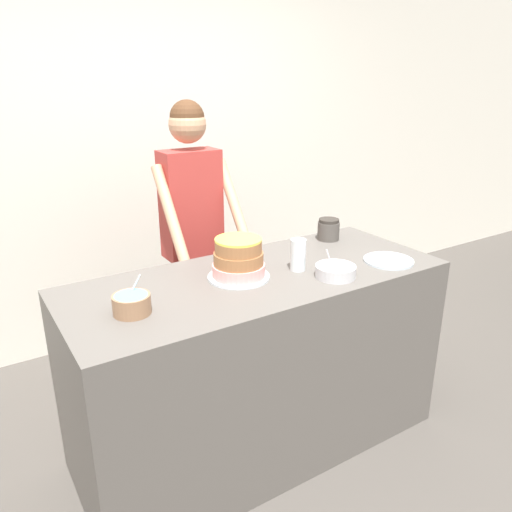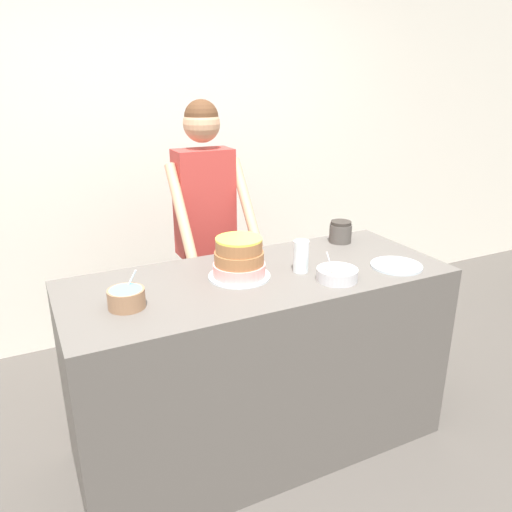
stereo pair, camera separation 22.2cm
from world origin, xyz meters
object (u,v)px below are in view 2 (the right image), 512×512
(frosting_bowl_pink, at_px, (337,274))
(frosting_bowl_blue, at_px, (126,298))
(cake, at_px, (239,259))
(drinking_glass, at_px, (301,256))
(stoneware_jar, at_px, (340,232))
(ceramic_plate, at_px, (396,266))
(person_baker, at_px, (205,213))

(frosting_bowl_pink, bearing_deg, frosting_bowl_blue, 171.40)
(cake, relative_size, drinking_glass, 1.87)
(drinking_glass, xyz_separation_m, stoneware_jar, (0.43, 0.28, -0.02))
(drinking_glass, distance_m, stoneware_jar, 0.51)
(cake, distance_m, ceramic_plate, 0.77)
(person_baker, height_order, frosting_bowl_pink, person_baker)
(person_baker, height_order, frosting_bowl_blue, person_baker)
(person_baker, xyz_separation_m, drinking_glass, (0.19, -0.76, -0.05))
(frosting_bowl_pink, height_order, drinking_glass, same)
(cake, distance_m, frosting_bowl_blue, 0.54)
(cake, xyz_separation_m, frosting_bowl_blue, (-0.53, -0.09, -0.04))
(frosting_bowl_blue, distance_m, drinking_glass, 0.82)
(person_baker, xyz_separation_m, cake, (-0.10, -0.69, -0.04))
(person_baker, relative_size, frosting_bowl_blue, 11.39)
(cake, distance_m, stoneware_jar, 0.75)
(frosting_bowl_pink, bearing_deg, person_baker, 106.78)
(cake, xyz_separation_m, stoneware_jar, (0.71, 0.22, -0.03))
(ceramic_plate, bearing_deg, drinking_glass, 160.95)
(frosting_bowl_blue, bearing_deg, ceramic_plate, -5.76)
(person_baker, distance_m, ceramic_plate, 1.12)
(frosting_bowl_blue, distance_m, frosting_bowl_pink, 0.92)
(person_baker, xyz_separation_m, frosting_bowl_blue, (-0.63, -0.78, -0.08))
(person_baker, bearing_deg, cake, -98.36)
(frosting_bowl_blue, xyz_separation_m, drinking_glass, (0.82, 0.03, 0.03))
(stoneware_jar, bearing_deg, frosting_bowl_blue, -166.06)
(cake, bearing_deg, frosting_bowl_pink, -31.02)
(cake, height_order, ceramic_plate, cake)
(frosting_bowl_pink, height_order, ceramic_plate, frosting_bowl_pink)
(cake, relative_size, frosting_bowl_blue, 1.92)
(drinking_glass, distance_m, ceramic_plate, 0.48)
(person_baker, relative_size, frosting_bowl_pink, 9.11)
(stoneware_jar, bearing_deg, person_baker, 142.22)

